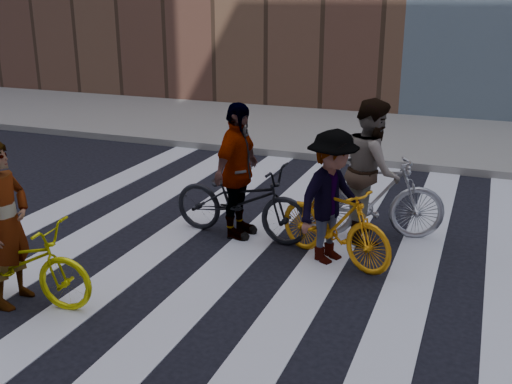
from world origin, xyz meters
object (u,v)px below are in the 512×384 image
Objects in this scene: bike_yellow_left at (15,262)px; rider_rear at (237,171)px; bike_yellow_right at (334,223)px; bike_dark_rear at (241,200)px; rider_mid at (372,170)px; bike_silver_mid at (374,197)px; rider_left at (6,224)px; rider_right at (331,197)px.

rider_rear is at bearing -36.09° from bike_yellow_left.
bike_dark_rear is at bearing 101.17° from bike_yellow_right.
rider_mid is 1.03× the size of rider_rear.
bike_silver_mid is at bearing -51.42° from bike_yellow_left.
rider_left is 3.07m from rider_rear.
rider_mid is at bearing -64.97° from bike_dark_rear.
bike_yellow_left is at bearing 153.88° from bike_dark_rear.
bike_dark_rear is 1.11× the size of rider_left.
bike_yellow_right is 1.45m from bike_dark_rear.
bike_yellow_right is at bearing -59.11° from rider_left.
bike_yellow_right is at bearing -58.64° from bike_yellow_left.
rider_rear is at bearing 101.17° from rider_right.
rider_mid reaches higher than bike_dark_rear.
bike_dark_rear is 1.04× the size of rider_mid.
rider_right reaches higher than bike_silver_mid.
rider_rear is (1.49, 2.65, 0.46)m from bike_yellow_left.
bike_silver_mid reaches higher than bike_yellow_left.
rider_left reaches higher than bike_silver_mid.
rider_mid is at bearing 10.17° from bike_yellow_right.
rider_right is 1.45m from rider_rear.
bike_silver_mid reaches higher than bike_yellow_right.
rider_mid is 1.03m from rider_right.
rider_right is (2.95, 2.31, -0.06)m from rider_left.
rider_rear reaches higher than bike_yellow_left.
rider_right is at bearing -99.88° from bike_dark_rear.
rider_left reaches higher than rider_right.
rider_mid reaches higher than bike_yellow_left.
bike_silver_mid is 1.00× the size of rider_mid.
rider_right is at bearing -99.41° from rider_rear.
bike_silver_mid is 0.39m from rider_mid.
bike_silver_mid is at bearing 7.45° from bike_yellow_right.
rider_mid is at bearing -65.53° from rider_rear.
rider_rear is at bearing 94.05° from bike_dark_rear.
bike_yellow_left is 4.62m from bike_silver_mid.
rider_mid reaches higher than rider_left.
rider_right reaches higher than bike_yellow_right.
rider_rear is at bearing 93.34° from bike_silver_mid.
bike_yellow_left is 0.94× the size of bike_silver_mid.
rider_mid reaches higher than rider_rear.
bike_silver_mid is at bearing 4.81° from rider_right.
bike_yellow_left is 3.75m from bike_yellow_right.
bike_yellow_right is 0.34m from rider_right.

